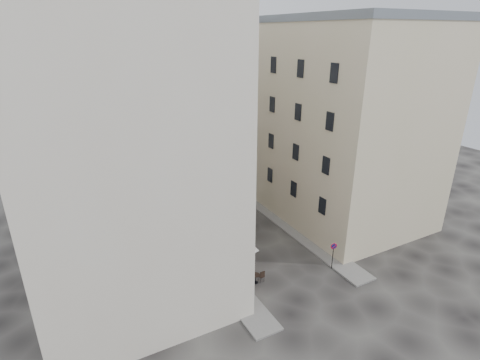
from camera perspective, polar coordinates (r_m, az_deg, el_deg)
ground at (r=31.27m, az=4.78°, el=-11.90°), size 90.00×90.00×0.00m
sidewalk_left at (r=32.50m, az=-5.93°, el=-10.39°), size 2.00×22.00×0.12m
sidewalk_right at (r=35.57m, az=8.35°, el=-7.48°), size 2.00×18.00×0.12m
building_left at (r=25.99m, az=-18.31°, el=5.07°), size 12.20×16.20×20.60m
building_right at (r=36.34m, az=16.45°, el=8.17°), size 12.20×14.20×18.60m
building_back at (r=43.62m, az=-9.72°, el=10.88°), size 18.20×10.20×18.60m
cafe_storefront at (r=29.24m, az=-3.45°, el=-10.08°), size 1.74×7.30×3.50m
stone_steps at (r=40.85m, az=-4.70°, el=-2.77°), size 9.00×3.15×0.80m
bollard_near at (r=28.88m, az=0.30°, el=-13.71°), size 0.12×0.12×0.98m
bollard_mid at (r=31.49m, az=-2.76°, el=-10.43°), size 0.12×0.12×0.98m
bollard_far at (r=34.26m, az=-5.29°, el=-7.65°), size 0.12×0.12×0.98m
no_parking_sign at (r=30.04m, az=14.04°, el=-10.42°), size 0.50×0.19×2.28m
bistro_table_a at (r=28.35m, az=2.36°, el=-14.63°), size 1.31×0.62×0.92m
bistro_table_b at (r=29.97m, az=-0.29°, el=-12.30°), size 1.39×0.65×0.98m
bistro_table_c at (r=30.86m, az=-1.38°, el=-11.34°), size 1.22×0.57×0.86m
bistro_table_d at (r=32.51m, az=-3.89°, el=-9.55°), size 1.19×0.56×0.83m
bistro_table_e at (r=32.62m, az=-3.53°, el=-9.35°), size 1.29×0.60×0.90m
pedestrian at (r=32.77m, az=-1.88°, el=-8.33°), size 0.69×0.50×1.74m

